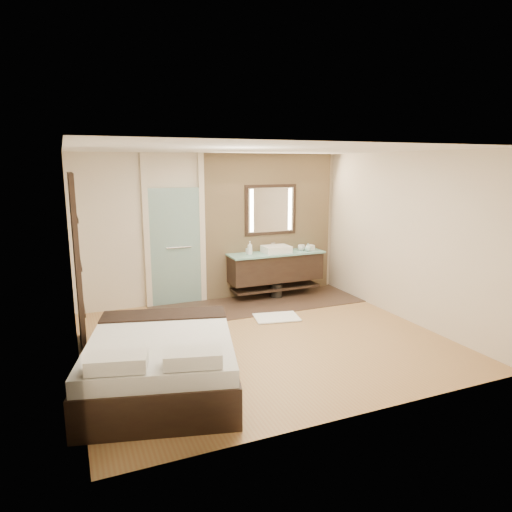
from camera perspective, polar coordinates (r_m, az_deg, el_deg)
name	(u,v)px	position (r m, az deg, el deg)	size (l,w,h in m)	color
floor	(263,339)	(6.75, 0.91, -10.35)	(5.00, 5.00, 0.00)	#9E6E42
tile_strip	(258,304)	(8.36, 0.26, -5.97)	(3.80, 1.30, 0.01)	#3A2A1F
stone_wall	(270,225)	(8.82, 1.70, 3.88)	(2.60, 0.08, 2.70)	tan
vanity	(276,267)	(8.69, 2.47, -1.39)	(1.85, 0.55, 0.88)	black
mirror_unit	(271,210)	(8.73, 1.86, 5.79)	(1.06, 0.04, 0.96)	black
frosted_door	(175,242)	(8.25, -10.06, 1.75)	(1.10, 0.12, 2.70)	#BAEBE4
shoji_partition	(77,264)	(6.47, -21.42, -0.93)	(0.06, 1.20, 2.40)	black
bed	(162,362)	(5.37, -11.70, -12.86)	(2.04, 2.33, 0.77)	black
bath_mat	(277,317)	(7.61, 2.59, -7.67)	(0.72, 0.50, 0.02)	white
waste_bin	(276,290)	(8.73, 2.56, -4.32)	(0.22, 0.22, 0.28)	black
tissue_box	(310,248)	(8.91, 6.82, 1.06)	(0.12, 0.12, 0.10)	white
soap_bottle_a	(250,248)	(8.42, -0.77, 1.04)	(0.10, 0.10, 0.25)	white
soap_bottle_b	(248,250)	(8.47, -1.01, 0.78)	(0.07, 0.07, 0.15)	#B2B2B2
soap_bottle_c	(308,247)	(8.78, 6.51, 1.08)	(0.12, 0.12, 0.15)	#A2CBC7
cup	(301,248)	(8.88, 5.69, 1.06)	(0.13, 0.13, 0.11)	white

